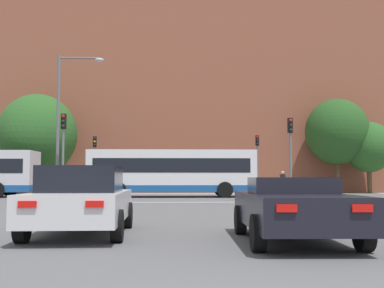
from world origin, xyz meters
The scene contains 16 objects.
stop_line_strip centered at (0.00, 21.45, 0.00)m, with size 9.25×0.30×0.01m, color silver.
far_pavement centered at (0.00, 34.19, 0.01)m, with size 70.28×2.50×0.01m, color gray.
brick_civic_building centered at (2.42, 44.37, 9.93)m, with size 38.09×15.35×22.30m.
car_saloon_left centered at (-2.24, 7.49, 0.76)m, with size 2.10×4.44×1.51m.
car_roadster_right centered at (2.15, 6.14, 0.66)m, with size 2.10×4.29×1.26m.
bus_crossing_lead centered at (-0.30, 28.01, 1.62)m, with size 10.74×2.72×3.03m.
traffic_light_near_left centered at (-5.96, 21.93, 3.06)m, with size 0.26×0.31×4.60m.
traffic_light_far_right centered at (6.27, 33.44, 3.02)m, with size 0.26×0.31×4.53m.
traffic_light_near_right centered at (6.02, 21.97, 2.97)m, with size 0.26×0.31×4.44m.
traffic_light_far_left centered at (-6.16, 33.19, 2.93)m, with size 0.26×0.31×4.38m.
street_lamp_junction centered at (-6.05, 22.86, 4.84)m, with size 2.52×0.36×7.95m.
pedestrian_waiting centered at (-4.89, 34.50, 1.10)m, with size 0.45×0.41×1.85m.
pedestrian_walking_east centered at (8.47, 34.59, 1.05)m, with size 0.46×0.40×1.78m.
tree_by_building centered at (-10.70, 34.09, 4.56)m, with size 6.00×6.00×7.71m.
tree_kerbside centered at (13.00, 34.85, 4.95)m, with size 5.08×5.08×7.62m.
tree_distant centered at (15.45, 34.56, 3.69)m, with size 3.85×3.85×5.73m.
Camera 1 is at (-0.22, -3.30, 1.25)m, focal length 45.00 mm.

